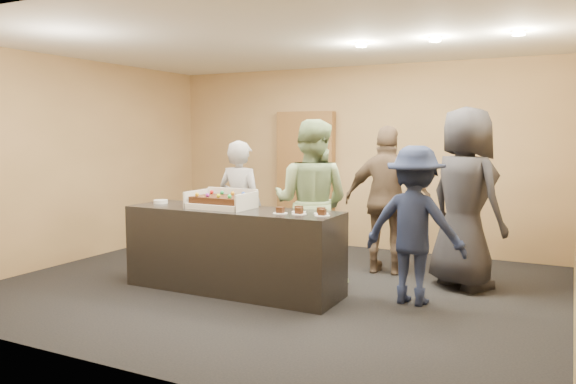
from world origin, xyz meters
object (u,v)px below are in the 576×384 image
at_px(person_server_grey, 240,208).
at_px(person_dark_suit, 465,198).
at_px(cake_box, 222,204).
at_px(person_navy_man, 415,225).
at_px(plate_stack, 161,202).
at_px(storage_cabinet, 306,178).
at_px(person_sage_man, 311,203).
at_px(serving_counter, 233,250).
at_px(person_brown_extra, 388,200).
at_px(sheet_cake, 221,199).

height_order(person_server_grey, person_dark_suit, person_dark_suit).
relative_size(cake_box, person_dark_suit, 0.34).
relative_size(person_navy_man, person_dark_suit, 0.80).
bearing_deg(plate_stack, cake_box, 0.13).
distance_m(storage_cabinet, person_sage_man, 2.39).
bearing_deg(person_navy_man, person_dark_suit, -109.41).
distance_m(storage_cabinet, person_server_grey, 2.11).
relative_size(plate_stack, person_sage_man, 0.09).
bearing_deg(person_sage_man, serving_counter, 42.04).
distance_m(person_navy_man, person_brown_extra, 1.23).
distance_m(sheet_cake, person_sage_man, 1.02).
height_order(person_sage_man, person_navy_man, person_sage_man).
bearing_deg(cake_box, person_dark_suit, 28.00).
relative_size(storage_cabinet, sheet_cake, 3.54).
height_order(cake_box, person_dark_suit, person_dark_suit).
distance_m(plate_stack, person_server_grey, 0.95).
bearing_deg(person_brown_extra, cake_box, 40.83).
bearing_deg(serving_counter, person_navy_man, 13.38).
xyz_separation_m(serving_counter, person_navy_man, (1.87, 0.45, 0.35)).
relative_size(serving_counter, person_brown_extra, 1.33).
bearing_deg(person_navy_man, person_sage_man, -5.83).
height_order(serving_counter, sheet_cake, sheet_cake).
height_order(serving_counter, cake_box, cake_box).
bearing_deg(person_sage_man, plate_stack, 17.34).
distance_m(person_sage_man, person_dark_suit, 1.70).
bearing_deg(sheet_cake, serving_counter, -0.00).
distance_m(storage_cabinet, plate_stack, 2.82).
xyz_separation_m(person_navy_man, person_dark_suit, (0.35, 0.83, 0.21)).
bearing_deg(person_sage_man, cake_box, 34.98).
relative_size(person_sage_man, person_dark_suit, 0.93).
bearing_deg(cake_box, person_server_grey, 105.43).
distance_m(person_server_grey, person_sage_man, 0.97).
distance_m(cake_box, person_navy_man, 2.06).
bearing_deg(serving_counter, plate_stack, 178.51).
bearing_deg(person_server_grey, person_navy_man, 174.96).
distance_m(serving_counter, person_brown_extra, 2.02).
relative_size(serving_counter, person_sage_man, 1.29).
bearing_deg(sheet_cake, person_brown_extra, 46.97).
distance_m(cake_box, sheet_cake, 0.06).
height_order(cake_box, person_navy_man, person_navy_man).
xyz_separation_m(storage_cabinet, plate_stack, (-0.57, -2.76, -0.10)).
distance_m(serving_counter, sheet_cake, 0.57).
distance_m(storage_cabinet, person_dark_suit, 3.05).
bearing_deg(sheet_cake, cake_box, 89.09).
bearing_deg(person_dark_suit, person_brown_extra, 21.58).
bearing_deg(person_server_grey, person_dark_suit, -165.76).
xyz_separation_m(serving_counter, storage_cabinet, (-0.44, 2.78, 0.57)).
bearing_deg(person_sage_man, person_dark_suit, -161.62).
xyz_separation_m(storage_cabinet, person_brown_extra, (1.70, -1.27, -0.12)).
relative_size(storage_cabinet, person_dark_suit, 1.02).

